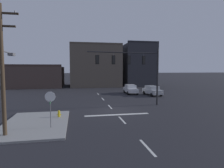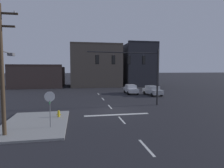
{
  "view_description": "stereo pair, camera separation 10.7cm",
  "coord_description": "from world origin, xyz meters",
  "px_view_note": "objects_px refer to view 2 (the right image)",
  "views": [
    {
      "loc": [
        -3.98,
        -20.02,
        4.47
      ],
      "look_at": [
        0.46,
        3.13,
        2.63
      ],
      "focal_mm": 30.63,
      "sensor_mm": 36.0,
      "label": 1
    },
    {
      "loc": [
        -3.88,
        -20.04,
        4.47
      ],
      "look_at": [
        0.46,
        3.13,
        2.63
      ],
      "focal_mm": 30.63,
      "sensor_mm": 36.0,
      "label": 2
    }
  ],
  "objects_px": {
    "signal_mast_near_side": "(135,65)",
    "stop_sign": "(50,101)",
    "fire_hydrant": "(59,115)",
    "car_lot_middle": "(152,90)",
    "utility_pole": "(2,66)",
    "car_lot_nearside": "(131,89)"
  },
  "relations": [
    {
      "from": "signal_mast_near_side",
      "to": "fire_hydrant",
      "type": "xyz_separation_m",
      "value": [
        -8.43,
        -4.2,
        -4.63
      ]
    },
    {
      "from": "utility_pole",
      "to": "signal_mast_near_side",
      "type": "bearing_deg",
      "value": 35.85
    },
    {
      "from": "utility_pole",
      "to": "fire_hydrant",
      "type": "xyz_separation_m",
      "value": [
        3.09,
        4.12,
        -4.36
      ]
    },
    {
      "from": "car_lot_nearside",
      "to": "fire_hydrant",
      "type": "relative_size",
      "value": 6.02
    },
    {
      "from": "signal_mast_near_side",
      "to": "car_lot_middle",
      "type": "distance_m",
      "value": 11.26
    },
    {
      "from": "car_lot_nearside",
      "to": "car_lot_middle",
      "type": "relative_size",
      "value": 0.99
    },
    {
      "from": "stop_sign",
      "to": "car_lot_middle",
      "type": "distance_m",
      "value": 21.72
    },
    {
      "from": "car_lot_nearside",
      "to": "signal_mast_near_side",
      "type": "bearing_deg",
      "value": -104.29
    },
    {
      "from": "signal_mast_near_side",
      "to": "stop_sign",
      "type": "bearing_deg",
      "value": -140.22
    },
    {
      "from": "utility_pole",
      "to": "car_lot_middle",
      "type": "bearing_deg",
      "value": 44.21
    },
    {
      "from": "utility_pole",
      "to": "fire_hydrant",
      "type": "distance_m",
      "value": 6.75
    },
    {
      "from": "signal_mast_near_side",
      "to": "fire_hydrant",
      "type": "bearing_deg",
      "value": -153.51
    },
    {
      "from": "car_lot_nearside",
      "to": "fire_hydrant",
      "type": "height_order",
      "value": "car_lot_nearside"
    },
    {
      "from": "fire_hydrant",
      "to": "stop_sign",
      "type": "bearing_deg",
      "value": -96.17
    },
    {
      "from": "car_lot_middle",
      "to": "utility_pole",
      "type": "xyz_separation_m",
      "value": [
        -17.45,
        -16.97,
        3.83
      ]
    },
    {
      "from": "stop_sign",
      "to": "fire_hydrant",
      "type": "relative_size",
      "value": 3.77
    },
    {
      "from": "utility_pole",
      "to": "fire_hydrant",
      "type": "bearing_deg",
      "value": 53.15
    },
    {
      "from": "signal_mast_near_side",
      "to": "utility_pole",
      "type": "height_order",
      "value": "utility_pole"
    },
    {
      "from": "car_lot_middle",
      "to": "fire_hydrant",
      "type": "bearing_deg",
      "value": -138.17
    },
    {
      "from": "signal_mast_near_side",
      "to": "stop_sign",
      "type": "xyz_separation_m",
      "value": [
        -8.77,
        -7.3,
        -2.81
      ]
    },
    {
      "from": "car_lot_middle",
      "to": "fire_hydrant",
      "type": "distance_m",
      "value": 19.28
    },
    {
      "from": "car_lot_middle",
      "to": "utility_pole",
      "type": "relative_size",
      "value": 0.53
    }
  ]
}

